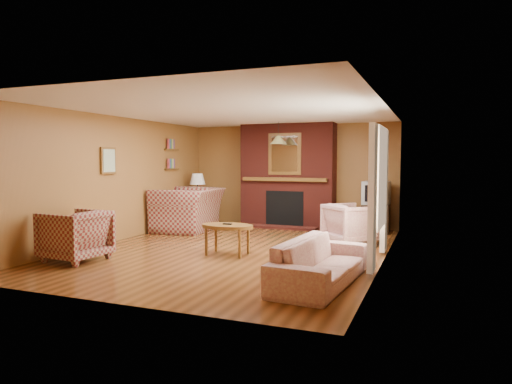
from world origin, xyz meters
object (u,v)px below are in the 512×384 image
at_px(floral_sofa, 320,262).
at_px(side_table, 198,212).
at_px(table_lamp, 198,185).
at_px(plaid_armchair, 75,235).
at_px(tv_stand, 376,218).
at_px(plaid_loveseat, 188,209).
at_px(coffee_table, 227,228).
at_px(crt_tv, 376,193).
at_px(floral_armchair, 350,224).
at_px(fireplace, 288,176).

distance_m(floral_sofa, side_table, 5.72).
bearing_deg(table_lamp, plaid_armchair, -87.95).
relative_size(plaid_armchair, tv_stand, 1.41).
distance_m(plaid_loveseat, coffee_table, 2.79).
distance_m(plaid_armchair, crt_tv, 6.06).
distance_m(floral_sofa, floral_armchair, 2.95).
xyz_separation_m(coffee_table, side_table, (-2.16, 2.93, -0.13)).
relative_size(plaid_loveseat, floral_armchair, 1.76).
relative_size(plaid_armchair, coffee_table, 0.97).
distance_m(plaid_armchair, side_table, 4.18).
height_order(fireplace, table_lamp, fireplace).
relative_size(floral_armchair, table_lamp, 1.34).
height_order(fireplace, floral_armchair, fireplace).
height_order(plaid_armchair, coffee_table, plaid_armchair).
bearing_deg(plaid_loveseat, floral_sofa, 44.36).
relative_size(floral_sofa, coffee_table, 2.16).
bearing_deg(side_table, plaid_loveseat, -74.34).
bearing_deg(tv_stand, crt_tv, -90.90).
xyz_separation_m(floral_armchair, side_table, (-3.86, 1.14, -0.06)).
bearing_deg(side_table, table_lamp, 0.00).
distance_m(floral_armchair, side_table, 4.03).
bearing_deg(fireplace, tv_stand, -5.15).
xyz_separation_m(floral_sofa, floral_armchair, (-0.14, 2.94, 0.09)).
xyz_separation_m(plaid_armchair, table_lamp, (-0.15, 4.18, 0.57)).
distance_m(plaid_armchair, coffee_table, 2.37).
bearing_deg(side_table, coffee_table, -53.54).
xyz_separation_m(plaid_armchair, crt_tv, (4.00, 4.52, 0.47)).
height_order(floral_armchair, table_lamp, table_lamp).
relative_size(fireplace, side_table, 3.86).
height_order(coffee_table, side_table, side_table).
distance_m(fireplace, plaid_loveseat, 2.44).
xyz_separation_m(side_table, crt_tv, (4.15, 0.34, 0.55)).
bearing_deg(plaid_armchair, fireplace, 162.06).
bearing_deg(floral_sofa, table_lamp, 49.53).
bearing_deg(plaid_loveseat, floral_armchair, 80.80).
xyz_separation_m(floral_armchair, tv_stand, (0.29, 1.49, -0.07)).
xyz_separation_m(plaid_loveseat, coffee_table, (1.91, -2.04, -0.03)).
relative_size(fireplace, floral_sofa, 1.25).
bearing_deg(tv_stand, floral_sofa, -92.83).
bearing_deg(side_table, floral_armchair, -16.50).
distance_m(floral_sofa, table_lamp, 5.76).
height_order(floral_armchair, tv_stand, floral_armchair).
distance_m(fireplace, floral_sofa, 5.08).
bearing_deg(table_lamp, plaid_loveseat, -74.34).
relative_size(side_table, crt_tv, 1.10).
bearing_deg(table_lamp, side_table, 0.00).
xyz_separation_m(plaid_loveseat, plaid_armchair, (-0.10, -3.29, -0.08)).
relative_size(plaid_armchair, table_lamp, 1.41).
bearing_deg(floral_armchair, coffee_table, 90.50).
height_order(plaid_loveseat, tv_stand, plaid_loveseat).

